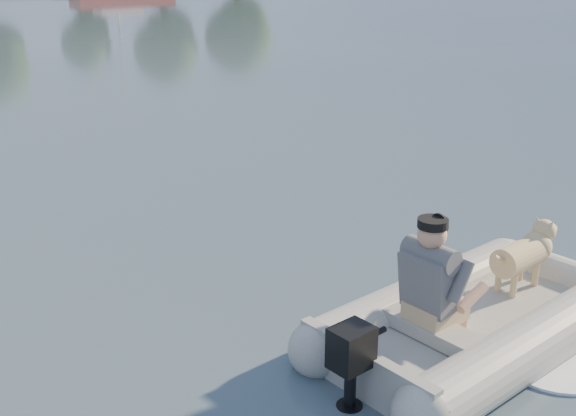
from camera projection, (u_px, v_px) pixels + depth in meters
water at (404, 372)px, 6.24m from camera, size 160.00×160.00×0.00m
dinghy at (484, 275)px, 6.63m from camera, size 5.55×4.51×1.44m
man at (430, 277)px, 6.16m from camera, size 0.88×0.79×1.12m
dog at (519, 261)px, 7.11m from camera, size 1.02×0.55×0.65m
outboard_motor at (351, 371)px, 5.67m from camera, size 0.49×0.39×0.82m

